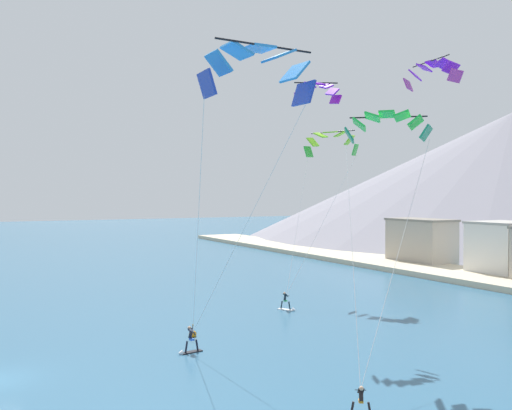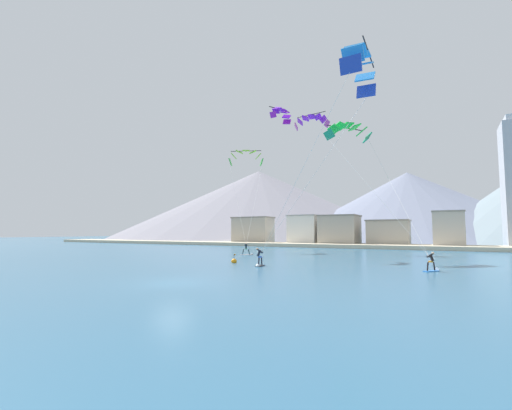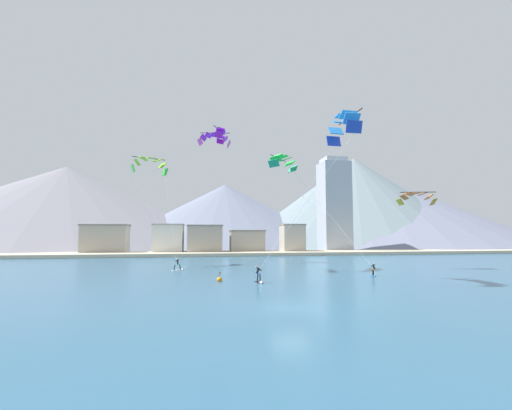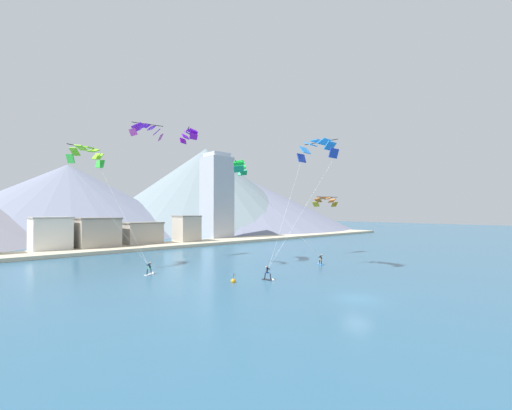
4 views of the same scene
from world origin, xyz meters
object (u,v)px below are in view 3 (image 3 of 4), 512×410
at_px(kitesurfer_mid_center, 374,272).
at_px(parafoil_kite_distant_high_outer, 214,138).
at_px(kitesurfer_near_trail, 259,278).
at_px(parafoil_kite_mid_center, 283,162).
at_px(race_marker_buoy, 219,280).
at_px(parafoil_kite_distant_low_drift, 416,197).
at_px(parafoil_kite_near_trail, 343,125).
at_px(parafoil_kite_near_lead, 150,164).
at_px(kitesurfer_near_lead, 179,267).
at_px(parafoil_kite_distant_mid_solo, 221,134).

xyz_separation_m(kitesurfer_mid_center, parafoil_kite_distant_high_outer, (-17.68, 21.64, 20.95)).
bearing_deg(kitesurfer_near_trail, parafoil_kite_mid_center, 65.54).
distance_m(kitesurfer_mid_center, parafoil_kite_mid_center, 18.75).
relative_size(kitesurfer_mid_center, race_marker_buoy, 1.65).
xyz_separation_m(kitesurfer_mid_center, parafoil_kite_mid_center, (-8.53, 8.51, 14.37)).
relative_size(kitesurfer_near_trail, parafoil_kite_distant_low_drift, 0.33).
height_order(parafoil_kite_near_trail, race_marker_buoy, parafoil_kite_near_trail).
height_order(parafoil_kite_near_trail, parafoil_kite_distant_high_outer, parafoil_kite_distant_high_outer).
bearing_deg(kitesurfer_mid_center, parafoil_kite_near_lead, 147.58).
bearing_deg(kitesurfer_near_lead, parafoil_kite_distant_mid_solo, -4.77).
xyz_separation_m(parafoil_kite_near_trail, parafoil_kite_distant_high_outer, (-12.99, 24.76, 4.86)).
bearing_deg(kitesurfer_near_trail, parafoil_kite_distant_low_drift, 22.38).
xyz_separation_m(kitesurfer_near_lead, race_marker_buoy, (4.81, -10.85, -0.33)).
distance_m(kitesurfer_near_trail, parafoil_kite_mid_center, 19.28).
bearing_deg(parafoil_kite_near_lead, parafoil_kite_distant_high_outer, 21.36).
bearing_deg(parafoil_kite_distant_high_outer, kitesurfer_near_lead, -111.67).
bearing_deg(parafoil_kite_distant_low_drift, parafoil_kite_near_trail, -146.79).
bearing_deg(parafoil_kite_mid_center, kitesurfer_near_trail, -114.46).
bearing_deg(parafoil_kite_distant_mid_solo, kitesurfer_near_lead, 175.23).
bearing_deg(kitesurfer_near_trail, parafoil_kite_distant_mid_solo, 105.35).
distance_m(kitesurfer_near_trail, parafoil_kite_distant_low_drift, 27.79).
relative_size(parafoil_kite_near_lead, parafoil_kite_distant_mid_solo, 3.78).
distance_m(kitesurfer_near_trail, parafoil_kite_near_lead, 29.38).
relative_size(parafoil_kite_near_trail, race_marker_buoy, 15.96).
height_order(parafoil_kite_mid_center, parafoil_kite_distant_mid_solo, parafoil_kite_distant_mid_solo).
relative_size(kitesurfer_near_trail, race_marker_buoy, 1.75).
bearing_deg(parafoil_kite_distant_mid_solo, kitesurfer_mid_center, -27.35).
height_order(kitesurfer_mid_center, race_marker_buoy, kitesurfer_mid_center).
relative_size(parafoil_kite_distant_high_outer, parafoil_kite_distant_low_drift, 1.08).
height_order(kitesurfer_near_trail, parafoil_kite_near_lead, parafoil_kite_near_lead).
xyz_separation_m(parafoil_kite_near_lead, race_marker_buoy, (10.08, -19.16, -15.53)).
relative_size(kitesurfer_near_lead, parafoil_kite_mid_center, 0.12).
xyz_separation_m(kitesurfer_near_trail, race_marker_buoy, (-3.85, 1.79, -0.37)).
xyz_separation_m(parafoil_kite_near_trail, parafoil_kite_distant_mid_solo, (-12.55, 12.04, 2.00)).
xyz_separation_m(kitesurfer_mid_center, parafoil_kite_near_trail, (-4.69, -3.12, 16.09)).
bearing_deg(kitesurfer_near_lead, parafoil_kite_near_trail, -34.95).
height_order(parafoil_kite_distant_high_outer, race_marker_buoy, parafoil_kite_distant_high_outer).
relative_size(kitesurfer_mid_center, parafoil_kite_distant_low_drift, 0.31).
relative_size(parafoil_kite_near_trail, parafoil_kite_distant_mid_solo, 3.97).
bearing_deg(parafoil_kite_distant_low_drift, kitesurfer_near_trail, -157.62).
xyz_separation_m(kitesurfer_mid_center, race_marker_buoy, (-17.74, -1.49, -0.27)).
xyz_separation_m(kitesurfer_near_trail, parafoil_kite_distant_high_outer, (-3.78, 24.92, 20.85)).
bearing_deg(parafoil_kite_near_trail, parafoil_kite_distant_mid_solo, 136.19).
height_order(parafoil_kite_near_lead, parafoil_kite_near_trail, parafoil_kite_near_trail).
distance_m(kitesurfer_mid_center, parafoil_kite_distant_mid_solo, 26.53).
bearing_deg(kitesurfer_near_trail, parafoil_kite_near_trail, 0.98).
bearing_deg(parafoil_kite_distant_high_outer, parafoil_kite_mid_center, -55.15).
distance_m(parafoil_kite_near_lead, parafoil_kite_mid_center, 21.37).
relative_size(kitesurfer_near_trail, parafoil_kite_mid_center, 0.12).
height_order(kitesurfer_near_trail, parafoil_kite_distant_high_outer, parafoil_kite_distant_high_outer).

